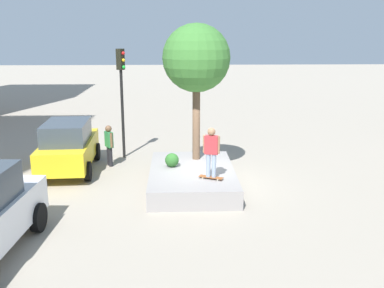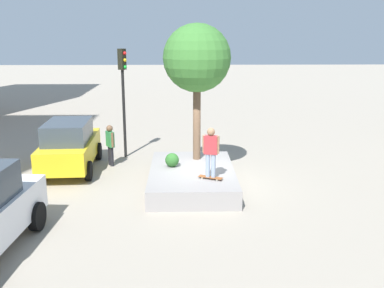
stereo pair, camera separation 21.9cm
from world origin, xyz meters
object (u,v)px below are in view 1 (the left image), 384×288
object	(u,v)px
pedestrian_crossing	(109,143)
traffic_light_corner	(122,85)
planter_ledge	(192,177)
plaza_tree	(196,59)
skateboarder	(211,149)
taxi_cab	(68,146)
skateboard	(211,177)

from	to	relation	value
pedestrian_crossing	traffic_light_corner	bearing A→B (deg)	-18.58
planter_ledge	traffic_light_corner	xyz separation A→B (m)	(3.80, 2.79, 2.82)
plaza_tree	planter_ledge	bearing A→B (deg)	170.70
planter_ledge	skateboarder	size ratio (longest dim) A/B	2.81
skateboarder	taxi_cab	bearing A→B (deg)	60.09
planter_ledge	plaza_tree	size ratio (longest dim) A/B	0.92
planter_ledge	traffic_light_corner	bearing A→B (deg)	36.33
skateboard	taxi_cab	world-z (taller)	taxi_cab
taxi_cab	pedestrian_crossing	size ratio (longest dim) A/B	2.58
traffic_light_corner	planter_ledge	bearing A→B (deg)	-143.67
taxi_cab	traffic_light_corner	bearing A→B (deg)	-46.14
pedestrian_crossing	planter_ledge	bearing A→B (deg)	-127.87
traffic_light_corner	taxi_cab	bearing A→B (deg)	133.86
planter_ledge	traffic_light_corner	size ratio (longest dim) A/B	1.00
plaza_tree	traffic_light_corner	bearing A→B (deg)	49.75
skateboarder	plaza_tree	bearing A→B (deg)	8.95
plaza_tree	skateboarder	xyz separation A→B (m)	(-2.34, -0.37, -2.69)
skateboarder	pedestrian_crossing	size ratio (longest dim) A/B	0.98
plaza_tree	pedestrian_crossing	bearing A→B (deg)	69.99
planter_ledge	plaza_tree	xyz separation A→B (m)	(1.26, -0.21, 4.01)
planter_ledge	taxi_cab	xyz separation A→B (m)	(1.95, 4.71, 0.69)
plaza_tree	skateboarder	world-z (taller)	plaza_tree
plaza_tree	traffic_light_corner	xyz separation A→B (m)	(2.54, 3.00, -1.19)
skateboard	taxi_cab	xyz separation A→B (m)	(3.04, 5.28, 0.32)
skateboard	pedestrian_crossing	bearing A→B (deg)	46.60
skateboard	skateboarder	distance (m)	0.96
skateboarder	pedestrian_crossing	bearing A→B (deg)	46.60
planter_ledge	pedestrian_crossing	xyz separation A→B (m)	(2.51, 3.22, 0.65)
skateboarder	traffic_light_corner	bearing A→B (deg)	34.59
skateboarder	taxi_cab	size ratio (longest dim) A/B	0.38
planter_ledge	skateboarder	xyz separation A→B (m)	(-1.09, -0.58, 1.32)
planter_ledge	skateboarder	distance (m)	1.81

